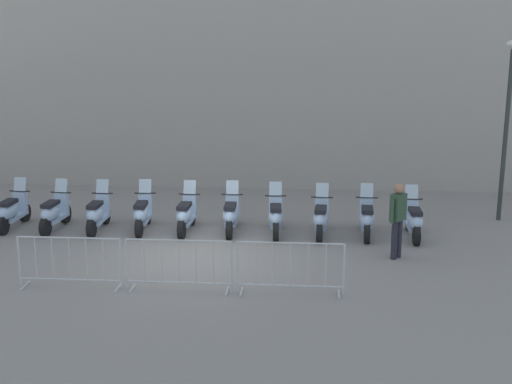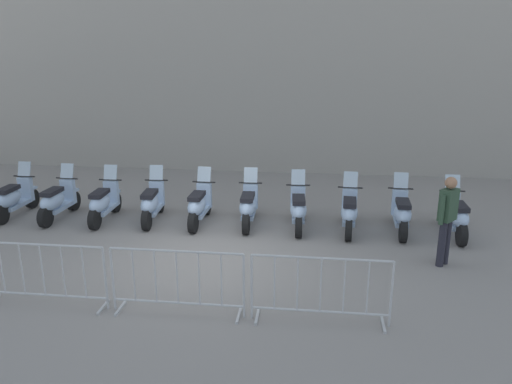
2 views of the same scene
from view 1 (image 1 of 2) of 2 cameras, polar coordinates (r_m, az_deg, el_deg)
name	(u,v)px [view 1 (image 1 of 2)]	position (r m, az deg, el deg)	size (l,w,h in m)	color
ground_plane	(197,256)	(15.39, -5.07, -5.46)	(120.00, 120.00, 0.00)	gray
motorcycle_0	(12,212)	(18.42, -20.09, -1.58)	(0.64, 1.72, 1.24)	black
motorcycle_1	(54,213)	(17.93, -16.86, -1.74)	(0.62, 1.72, 1.24)	black
motorcycle_2	(97,214)	(17.55, -13.38, -1.85)	(0.69, 1.71, 1.24)	black
motorcycle_3	(142,214)	(17.33, -9.67, -1.86)	(0.75, 1.70, 1.24)	black
motorcycle_4	(186,215)	(17.06, -6.01, -1.98)	(0.65, 1.72, 1.24)	black
motorcycle_5	(231,216)	(16.95, -2.16, -2.02)	(0.71, 1.71, 1.24)	black
motorcycle_6	(276,217)	(16.81, 1.69, -2.15)	(0.74, 1.70, 1.24)	black
motorcycle_7	(321,219)	(16.73, 5.54, -2.28)	(0.61, 1.72, 1.24)	black
motorcycle_8	(367,219)	(16.85, 9.42, -2.29)	(0.62, 1.72, 1.24)	black
motorcycle_9	(414,221)	(16.93, 13.30, -2.40)	(0.68, 1.71, 1.24)	black
barrier_segment_0	(70,263)	(13.81, -15.59, -5.87)	(2.06, 0.82, 1.07)	#B2B5B7
barrier_segment_1	(179,266)	(13.24, -6.61, -6.29)	(2.06, 0.82, 1.07)	#B2B5B7
barrier_segment_2	(290,269)	(13.01, 2.94, -6.57)	(2.06, 0.82, 1.07)	#B2B5B7
street_lamp	(508,111)	(18.84, 20.68, 6.47)	(0.36, 0.36, 4.79)	#2D332D
officer_near_row_end	(398,216)	(15.23, 11.99, -2.05)	(0.37, 0.49, 1.73)	#23232D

